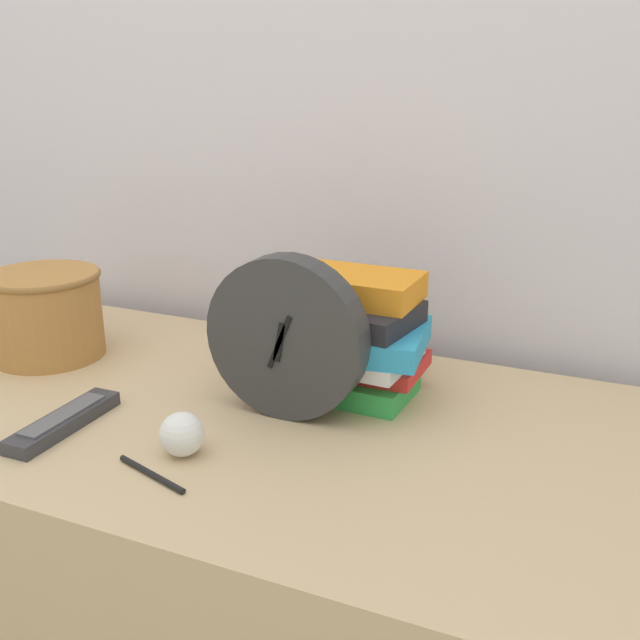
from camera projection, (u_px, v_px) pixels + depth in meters
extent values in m
cube|color=silver|center=(325.00, 92.00, 1.35)|extent=(6.00, 0.04, 2.40)
cube|color=tan|center=(227.00, 608.00, 1.26)|extent=(1.29, 0.67, 0.75)
cylinder|color=#333333|center=(287.00, 337.00, 1.07)|extent=(0.24, 0.05, 0.24)
cylinder|color=white|center=(283.00, 340.00, 1.06)|extent=(0.21, 0.01, 0.21)
cube|color=black|center=(280.00, 342.00, 1.05)|extent=(0.02, 0.01, 0.06)
cube|color=black|center=(280.00, 342.00, 1.05)|extent=(0.04, 0.01, 0.08)
cylinder|color=black|center=(280.00, 342.00, 1.05)|extent=(0.01, 0.01, 0.01)
cube|color=green|center=(345.00, 382.00, 1.18)|extent=(0.21, 0.13, 0.03)
cube|color=red|center=(349.00, 359.00, 1.19)|extent=(0.24, 0.14, 0.02)
cube|color=white|center=(343.00, 351.00, 1.16)|extent=(0.22, 0.17, 0.02)
cube|color=#2D9ED1|center=(355.00, 337.00, 1.14)|extent=(0.23, 0.20, 0.04)
cube|color=#232328|center=(347.00, 312.00, 1.14)|extent=(0.22, 0.17, 0.03)
cube|color=orange|center=(346.00, 285.00, 1.15)|extent=(0.23, 0.13, 0.04)
cylinder|color=#B27A3D|center=(46.00, 315.00, 1.31)|extent=(0.19, 0.19, 0.15)
torus|color=olive|center=(41.00, 276.00, 1.29)|extent=(0.20, 0.20, 0.01)
cube|color=#333338|center=(64.00, 422.00, 1.06)|extent=(0.05, 0.20, 0.02)
cube|color=#59595E|center=(63.00, 414.00, 1.06)|extent=(0.03, 0.15, 0.00)
sphere|color=white|center=(182.00, 434.00, 0.98)|extent=(0.06, 0.06, 0.06)
cylinder|color=black|center=(152.00, 474.00, 0.94)|extent=(0.12, 0.04, 0.01)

